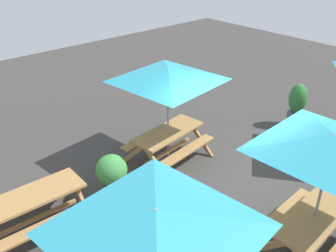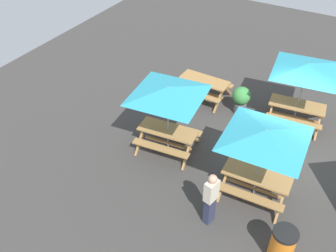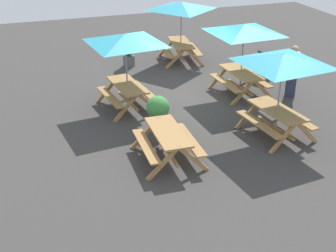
{
  "view_description": "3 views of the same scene",
  "coord_description": "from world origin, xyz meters",
  "views": [
    {
      "loc": [
        5.28,
        3.91,
        4.95
      ],
      "look_at": [
        0.26,
        -1.77,
        0.9
      ],
      "focal_mm": 40.0,
      "sensor_mm": 36.0,
      "label": 1
    },
    {
      "loc": [
        -1.03,
        9.14,
        7.98
      ],
      "look_at": [
        3.34,
        1.52,
        0.9
      ],
      "focal_mm": 40.0,
      "sensor_mm": 36.0,
      "label": 2
    },
    {
      "loc": [
        13.03,
        -4.87,
        5.8
      ],
      "look_at": [
        3.6,
        -1.63,
        0.9
      ],
      "focal_mm": 50.0,
      "sensor_mm": 36.0,
      "label": 3
    }
  ],
  "objects": [
    {
      "name": "picnic_table_2",
      "position": [
        0.26,
        -1.77,
        1.99
      ],
      "size": [
        2.81,
        2.81,
        2.34
      ],
      "rotation": [
        0.0,
        0.0,
        0.12
      ],
      "color": "#A87A44",
      "rests_on": "ground"
    },
    {
      "name": "picnic_table_0",
      "position": [
        3.34,
        1.52,
        1.99
      ],
      "size": [
        2.81,
        2.81,
        2.34
      ],
      "rotation": [
        0.0,
        0.0,
        0.11
      ],
      "color": "#A87A44",
      "rests_on": "ground"
    },
    {
      "name": "potted_plant_1",
      "position": [
        -3.56,
        -0.74,
        0.64
      ],
      "size": [
        0.49,
        0.49,
        1.24
      ],
      "color": "#59595B",
      "rests_on": "ground"
    },
    {
      "name": "potted_plant_0",
      "position": [
        2.08,
        -1.39,
        0.59
      ],
      "size": [
        0.62,
        0.62,
        1.03
      ],
      "color": "#59595B",
      "rests_on": "ground"
    },
    {
      "name": "picnic_table_4",
      "position": [
        0.35,
        1.98,
        1.99
      ],
      "size": [
        2.82,
        2.82,
        2.34
      ],
      "rotation": [
        0.0,
        0.0,
        0.05
      ],
      "color": "#A87A44",
      "rests_on": "ground"
    },
    {
      "name": "ground_plane",
      "position": [
        0.0,
        0.0,
        0.0
      ],
      "size": [
        24.0,
        24.0,
        0.0
      ],
      "primitive_type": "plane",
      "color": "#3D3A38",
      "rests_on": "ground"
    },
    {
      "name": "picnic_table_1",
      "position": [
        3.6,
        -1.63,
        0.56
      ],
      "size": [
        1.84,
        1.58,
        0.81
      ],
      "rotation": [
        0.0,
        0.0,
        -0.03
      ],
      "color": "#A87A44",
      "rests_on": "ground"
    }
  ]
}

